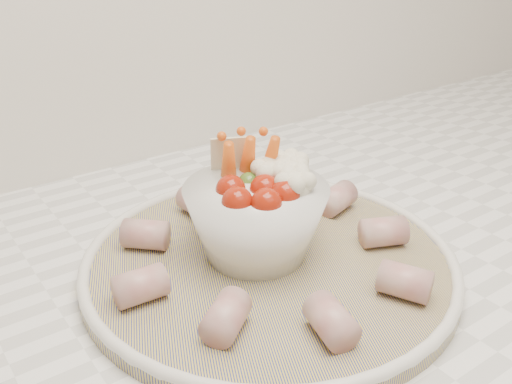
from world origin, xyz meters
TOP-DOWN VIEW (x-y plane):
  - serving_platter at (-0.14, 1.40)m, footprint 0.51×0.51m
  - veggie_bowl at (-0.14, 1.42)m, footprint 0.15×0.15m
  - cured_meat_rolls at (-0.14, 1.40)m, footprint 0.31×0.30m

SIDE VIEW (x-z plane):
  - serving_platter at x=-0.14m, z-range 0.92..0.94m
  - cured_meat_rolls at x=-0.14m, z-range 0.94..0.97m
  - veggie_bowl at x=-0.14m, z-range 0.92..1.04m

